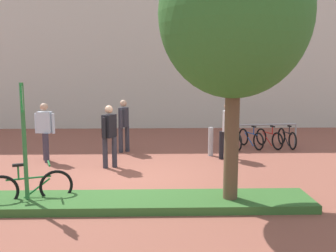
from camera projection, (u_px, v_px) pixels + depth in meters
name	position (u px, v px, depth m)	size (l,w,h in m)	color
ground_plane	(133.00, 179.00, 9.12)	(60.00, 60.00, 0.00)	brown
building_facade	(144.00, 20.00, 17.31)	(28.00, 1.20, 10.00)	beige
planter_strip	(134.00, 202.00, 7.31)	(7.00, 1.10, 0.16)	#336028
tree_sidewalk	(235.00, 15.00, 6.81)	(2.81, 2.81, 5.21)	brown
parking_sign_post	(24.00, 127.00, 7.04)	(0.13, 0.35, 2.41)	#2D7238
bike_at_sign	(29.00, 188.00, 7.32)	(1.60, 0.65, 0.86)	black
bike_rack_cluster	(260.00, 138.00, 12.95)	(2.65, 1.66, 0.83)	#99999E
bollard_steel	(211.00, 142.00, 11.66)	(0.16, 0.16, 0.90)	#ADADB2
person_suited_navy	(109.00, 132.00, 10.13)	(0.38, 0.56, 1.72)	#2D2D38
person_shirt_white	(227.00, 127.00, 11.16)	(0.49, 0.58, 1.72)	black
person_shirt_blue	(45.00, 128.00, 10.85)	(0.60, 0.45, 1.72)	#383342
person_suited_dark	(124.00, 122.00, 12.13)	(0.34, 0.60, 1.72)	#2D2D38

